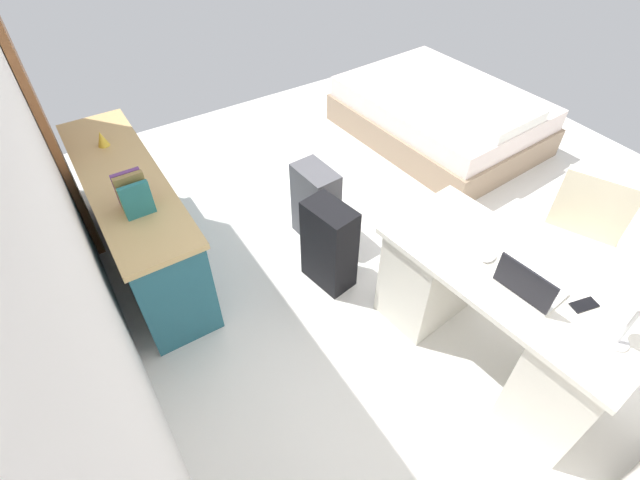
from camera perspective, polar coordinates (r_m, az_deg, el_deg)
name	(u,v)px	position (r m, az deg, el deg)	size (l,w,h in m)	color
ground_plane	(405,235)	(3.86, 10.36, 0.61)	(5.41, 5.41, 0.00)	silver
wall_back	(46,196)	(2.32, -30.34, 4.69)	(4.20, 0.10, 2.72)	white
door_wooden	(38,110)	(3.84, -31.10, 13.38)	(0.88, 0.05, 2.04)	brown
desk	(497,315)	(2.96, 20.73, -8.48)	(1.50, 0.81, 0.75)	silver
office_chair	(570,253)	(3.47, 28.16, -1.45)	(0.61, 0.61, 0.94)	black
credenza	(138,221)	(3.58, -21.33, 2.22)	(1.80, 0.48, 0.79)	#235B6B
bed	(440,115)	(5.00, 14.45, 14.48)	(1.99, 1.52, 0.58)	gray
suitcase_black	(329,246)	(3.23, 1.12, -0.67)	(0.36, 0.22, 0.67)	black
suitcase_spare_grey	(316,204)	(3.59, -0.54, 4.36)	(0.36, 0.22, 0.63)	#4C4C51
laptop	(528,285)	(2.60, 24.00, -5.06)	(0.33, 0.25, 0.21)	silver
computer_mouse	(489,257)	(2.72, 19.88, -1.99)	(0.06, 0.10, 0.03)	white
cell_phone_near_laptop	(584,305)	(2.70, 29.48, -6.90)	(0.07, 0.14, 0.01)	black
desk_lamp	(633,303)	(2.45, 33.83, -6.34)	(0.16, 0.11, 0.34)	silver
book_row	(133,194)	(2.97, -21.77, 5.27)	(0.19, 0.17, 0.24)	#246A6C
figurine_small	(102,139)	(3.68, -25.04, 11.11)	(0.08, 0.08, 0.11)	gold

